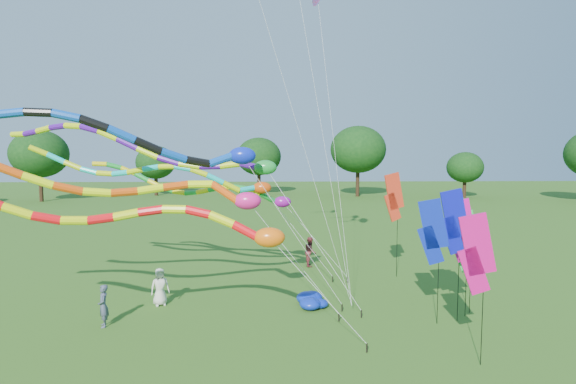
{
  "coord_description": "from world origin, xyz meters",
  "views": [
    {
      "loc": [
        -0.59,
        -14.53,
        6.55
      ],
      "look_at": [
        -0.02,
        4.61,
        4.8
      ],
      "focal_mm": 30.0,
      "sensor_mm": 36.0,
      "label": 1
    }
  ],
  "objects_px": {
    "person_a": "(160,287)",
    "person_b": "(103,306)",
    "tube_kite_red": "(140,217)",
    "person_c": "(310,251)",
    "blue_nylon_heap": "(322,302)",
    "tube_kite_orange": "(112,182)"
  },
  "relations": [
    {
      "from": "person_a",
      "to": "person_b",
      "type": "height_order",
      "value": "person_a"
    },
    {
      "from": "tube_kite_red",
      "to": "person_c",
      "type": "bearing_deg",
      "value": 61.45
    },
    {
      "from": "person_b",
      "to": "blue_nylon_heap",
      "type": "bearing_deg",
      "value": 81.8
    },
    {
      "from": "person_c",
      "to": "tube_kite_orange",
      "type": "bearing_deg",
      "value": 144.69
    },
    {
      "from": "tube_kite_orange",
      "to": "person_a",
      "type": "xyz_separation_m",
      "value": [
        0.75,
        3.29,
        -4.62
      ]
    },
    {
      "from": "tube_kite_red",
      "to": "person_b",
      "type": "distance_m",
      "value": 4.92
    },
    {
      "from": "person_a",
      "to": "person_b",
      "type": "relative_size",
      "value": 1.0
    },
    {
      "from": "person_a",
      "to": "tube_kite_orange",
      "type": "bearing_deg",
      "value": -127.7
    },
    {
      "from": "tube_kite_orange",
      "to": "person_b",
      "type": "distance_m",
      "value": 4.77
    },
    {
      "from": "tube_kite_red",
      "to": "person_c",
      "type": "xyz_separation_m",
      "value": [
        6.16,
        11.42,
        -3.6
      ]
    },
    {
      "from": "person_a",
      "to": "person_c",
      "type": "xyz_separation_m",
      "value": [
        6.79,
        6.52,
        0.03
      ]
    },
    {
      "from": "person_b",
      "to": "person_c",
      "type": "distance_m",
      "value": 12.17
    },
    {
      "from": "blue_nylon_heap",
      "to": "person_b",
      "type": "xyz_separation_m",
      "value": [
        -8.25,
        -1.82,
        0.55
      ]
    },
    {
      "from": "person_a",
      "to": "blue_nylon_heap",
      "type": "bearing_deg",
      "value": -29.62
    },
    {
      "from": "tube_kite_orange",
      "to": "person_c",
      "type": "relative_size",
      "value": 9.48
    },
    {
      "from": "tube_kite_red",
      "to": "person_c",
      "type": "distance_m",
      "value": 13.47
    },
    {
      "from": "tube_kite_red",
      "to": "person_c",
      "type": "height_order",
      "value": "tube_kite_red"
    },
    {
      "from": "tube_kite_orange",
      "to": "person_b",
      "type": "bearing_deg",
      "value": 121.9
    },
    {
      "from": "person_a",
      "to": "person_c",
      "type": "height_order",
      "value": "person_c"
    },
    {
      "from": "person_a",
      "to": "person_b",
      "type": "xyz_separation_m",
      "value": [
        -1.51,
        -2.38,
        -0.0
      ]
    },
    {
      "from": "person_b",
      "to": "person_c",
      "type": "bearing_deg",
      "value": 116.35
    },
    {
      "from": "person_b",
      "to": "person_a",
      "type": "bearing_deg",
      "value": 126.97
    }
  ]
}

